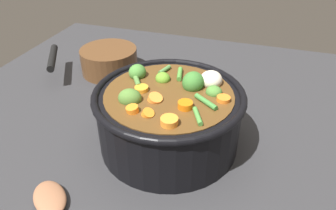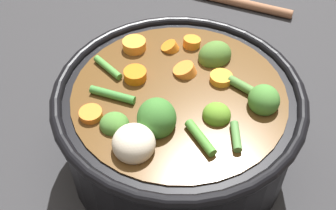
{
  "view_description": "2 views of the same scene",
  "coord_description": "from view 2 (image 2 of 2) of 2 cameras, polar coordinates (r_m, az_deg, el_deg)",
  "views": [
    {
      "loc": [
        -0.46,
        -0.15,
        0.41
      ],
      "look_at": [
        -0.01,
        -0.0,
        0.1
      ],
      "focal_mm": 34.12,
      "sensor_mm": 36.0,
      "label": 1
    },
    {
      "loc": [
        0.3,
        -0.1,
        0.44
      ],
      "look_at": [
        0.0,
        -0.01,
        0.1
      ],
      "focal_mm": 45.35,
      "sensor_mm": 36.0,
      "label": 2
    }
  ],
  "objects": [
    {
      "name": "wooden_spoon",
      "position": [
        0.73,
        8.21,
        10.85
      ],
      "size": [
        0.2,
        0.19,
        0.02
      ],
      "color": "#966142",
      "rests_on": "ground_plane"
    },
    {
      "name": "cooking_pot",
      "position": [
        0.49,
        1.37,
        -2.52
      ],
      "size": [
        0.27,
        0.27,
        0.14
      ],
      "color": "black",
      "rests_on": "ground_plane"
    },
    {
      "name": "ground_plane",
      "position": [
        0.54,
        1.26,
        -6.81
      ],
      "size": [
        1.1,
        1.1,
        0.0
      ],
      "primitive_type": "plane",
      "color": "#2D2D30"
    }
  ]
}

